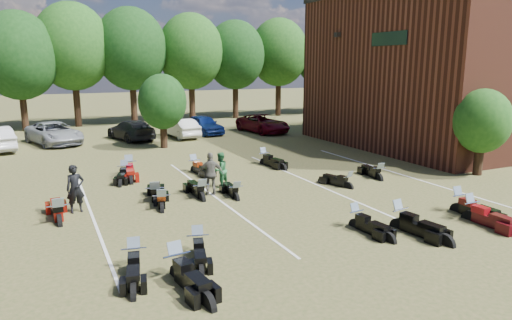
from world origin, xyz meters
TOP-DOWN VIEW (x-y plane):
  - ground at (0.00, 0.00)m, footprint 160.00×160.00m
  - car_2 at (-8.63, 20.25)m, footprint 4.14×6.09m
  - car_3 at (-3.38, 19.78)m, footprint 3.26×5.43m
  - car_4 at (2.46, 20.22)m, footprint 2.46×4.69m
  - car_5 at (0.31, 19.31)m, footprint 1.97×4.53m
  - car_6 at (7.17, 19.01)m, footprint 3.14×5.61m
  - car_7 at (14.97, 18.73)m, footprint 3.67×5.89m
  - person_black at (-8.46, 3.36)m, footprint 0.73×0.54m
  - person_green at (-2.21, 4.38)m, footprint 0.99×0.92m
  - person_grey at (-3.03, 3.36)m, footprint 1.19×0.79m
  - motorcycle_0 at (-7.43, -2.58)m, footprint 1.13×2.28m
  - motorcycle_1 at (-6.53, -3.63)m, footprint 1.10×2.52m
  - motorcycle_2 at (-5.52, -2.34)m, footprint 1.19×2.20m
  - motorcycle_3 at (0.11, -2.56)m, footprint 0.86×2.17m
  - motorcycle_4 at (1.40, -3.28)m, footprint 1.14×2.57m
  - motorcycle_5 at (4.69, -2.88)m, footprint 0.80×2.44m
  - motorcycle_6 at (4.34, -3.73)m, footprint 0.80×2.42m
  - motorcycle_7 at (-9.13, 2.20)m, footprint 0.86×2.48m
  - motorcycle_8 at (-5.50, 2.11)m, footprint 1.14×2.32m
  - motorcycle_9 at (-3.64, 2.82)m, footprint 0.76×2.32m
  - motorcycle_10 at (-5.52, 3.09)m, footprint 1.33×2.52m
  - motorcycle_11 at (-2.33, 2.27)m, footprint 0.76×2.03m
  - motorcycle_12 at (2.96, 1.72)m, footprint 1.20×2.12m
  - motorcycle_13 at (5.26, 2.31)m, footprint 1.03×2.26m
  - motorcycle_15 at (-5.54, 8.65)m, footprint 1.12×2.59m
  - motorcycle_16 at (-5.88, 8.07)m, footprint 1.29×2.31m
  - motorcycle_17 at (-2.34, 7.83)m, footprint 1.13×2.38m
  - motorcycle_19 at (1.78, 7.91)m, footprint 1.13×2.45m
  - brick_building at (22.00, 9.00)m, footprint 25.40×15.20m
  - tree_line at (-1.00, 29.00)m, footprint 56.00×6.00m
  - young_tree_near_building at (10.50, 1.00)m, footprint 2.80×2.80m
  - young_tree_midfield at (-2.00, 15.50)m, footprint 3.20×3.20m
  - parking_lines at (-3.00, 3.00)m, footprint 20.10×14.00m

SIDE VIEW (x-z plane):
  - ground at x=0.00m, z-range 0.00..0.00m
  - motorcycle_0 at x=-7.43m, z-range -0.61..0.61m
  - motorcycle_1 at x=-6.53m, z-range -0.68..0.68m
  - motorcycle_2 at x=-5.52m, z-range -0.59..0.59m
  - motorcycle_3 at x=0.11m, z-range -0.59..0.59m
  - motorcycle_4 at x=1.40m, z-range -0.69..0.69m
  - motorcycle_5 at x=4.69m, z-range -0.68..0.68m
  - motorcycle_6 at x=4.34m, z-range -0.67..0.67m
  - motorcycle_7 at x=-9.13m, z-range -0.69..0.69m
  - motorcycle_8 at x=-5.50m, z-range -0.62..0.62m
  - motorcycle_9 at x=-3.64m, z-range -0.64..0.64m
  - motorcycle_10 at x=-5.52m, z-range -0.67..0.67m
  - motorcycle_11 at x=-2.33m, z-range -0.56..0.56m
  - motorcycle_12 at x=2.96m, z-range -0.56..0.56m
  - motorcycle_13 at x=5.26m, z-range -0.61..0.61m
  - motorcycle_15 at x=-5.54m, z-range -0.70..0.70m
  - motorcycle_16 at x=-5.88m, z-range -0.61..0.61m
  - motorcycle_17 at x=-2.34m, z-range -0.64..0.64m
  - motorcycle_19 at x=1.78m, z-range -0.66..0.66m
  - parking_lines at x=-3.00m, z-range 0.00..0.01m
  - car_5 at x=0.31m, z-range 0.00..1.45m
  - car_3 at x=-3.38m, z-range 0.00..1.47m
  - car_6 at x=7.17m, z-range 0.00..1.48m
  - car_4 at x=2.46m, z-range 0.00..1.52m
  - car_2 at x=-8.63m, z-range 0.00..1.55m
  - car_7 at x=14.97m, z-range 0.00..1.59m
  - person_green at x=-2.21m, z-range 0.00..1.62m
  - person_black at x=-8.46m, z-range 0.00..1.84m
  - person_grey at x=-3.03m, z-range 0.00..1.87m
  - young_tree_near_building at x=10.50m, z-range 0.67..4.83m
  - young_tree_midfield at x=-2.00m, z-range 0.74..5.44m
  - brick_building at x=22.00m, z-range 0.01..10.71m
  - tree_line at x=-1.00m, z-range 1.42..11.20m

